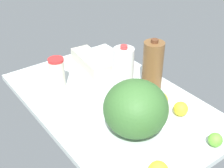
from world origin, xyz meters
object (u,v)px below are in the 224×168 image
Objects in this scene: egg_carton at (91,61)px; tumbler_cup at (57,72)px; lime_far_back at (215,140)px; milk_jug at (123,73)px; watermelon at (136,108)px; lemon_loose at (181,109)px; lemon_by_jug at (160,100)px; chocolate_milk_jug at (153,65)px.

tumbler_cup is at bearing 112.85° from egg_carton.
tumbler_cup is at bearing 20.76° from lime_far_back.
milk_jug is at bearing 8.67° from lime_far_back.
milk_jug is 1.02× the size of watermelon.
lemon_loose is (-30.40, -12.34, -10.42)cm from milk_jug.
lemon_by_jug is (35.09, -1.02, 0.78)cm from lime_far_back.
milk_jug reaches higher than lemon_by_jug.
tumbler_cup is 2.38× the size of lemon_loose.
chocolate_milk_jug is (-40.25, -14.33, 10.28)cm from egg_carton.
egg_carton is at bearing -5.84° from milk_jug.
lemon_by_jug is at bearing 151.46° from chocolate_milk_jug.
lemon_loose is at bearing -9.62° from lime_far_back.
egg_carton reaches higher than lime_far_back.
tumbler_cup is at bearing 34.03° from lemon_by_jug.
tumbler_cup is at bearing 38.71° from milk_jug.
milk_jug is 1.73× the size of tumbler_cup.
lemon_by_jug is at bearing -168.29° from egg_carton.
tumbler_cup is (-8.14, 27.16, 5.14)cm from egg_carton.
chocolate_milk_jug is 1.00× the size of watermelon.
lime_far_back is 35.11cm from lemon_by_jug.
tumbler_cup is at bearing 10.07° from watermelon.
milk_jug is at bearing 22.09° from lemon_loose.
lemon_loose reaches higher than egg_carton.
watermelon is at bearing 107.54° from lemon_by_jug.
lime_far_back is (-83.45, -31.63, -5.47)cm from tumbler_cup.
chocolate_milk_jug is 20.95cm from lemon_by_jug.
tumbler_cup is at bearing 30.94° from lemon_loose.
milk_jug is 4.12× the size of lemon_loose.
watermelon reaches higher than lemon_by_jug.
chocolate_milk_jug is at bearing -53.44° from watermelon.
watermelon reaches higher than lime_far_back.
lemon_loose is at bearing 168.05° from chocolate_milk_jug.
lime_far_back is (-54.32, -8.29, -10.89)cm from milk_jug.
tumbler_cup is 69.59cm from lemon_loose.
watermelon is at bearing 126.56° from chocolate_milk_jug.
egg_carton is 28.82cm from tumbler_cup.
tumbler_cup reaches higher than lemon_loose.
egg_carton is 5.32× the size of lime_far_back.
watermelon is at bearing 81.26° from lemon_loose.
lemon_loose is (-3.97, -25.82, -9.20)cm from watermelon.
tumbler_cup reaches higher than lime_far_back.
egg_carton is 68.21cm from lemon_loose.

